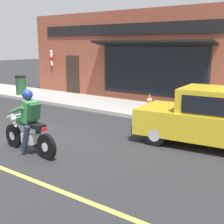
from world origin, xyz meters
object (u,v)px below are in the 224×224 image
(motorcycle_with_rider, at_px, (29,127))
(traffic_cone, at_px, (149,101))
(car_hatchback, at_px, (211,118))
(trash_bin, at_px, (21,85))

(motorcycle_with_rider, distance_m, traffic_cone, 6.22)
(car_hatchback, distance_m, traffic_cone, 4.64)
(motorcycle_with_rider, height_order, traffic_cone, motorcycle_with_rider)
(car_hatchback, bearing_deg, motorcycle_with_rider, 133.67)
(car_hatchback, bearing_deg, traffic_cone, 50.37)
(traffic_cone, bearing_deg, trash_bin, 98.01)
(motorcycle_with_rider, distance_m, car_hatchback, 4.72)
(traffic_cone, bearing_deg, car_hatchback, -129.63)
(trash_bin, bearing_deg, traffic_cone, -81.99)
(car_hatchback, distance_m, trash_bin, 10.80)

